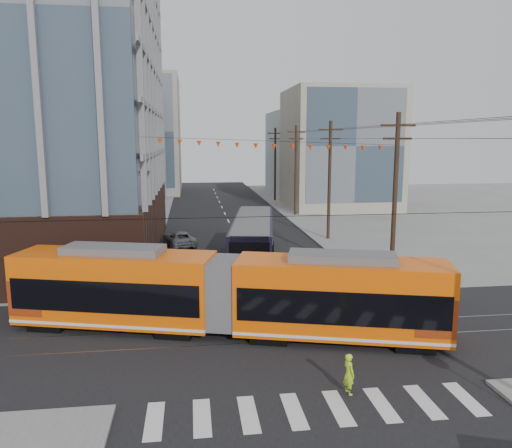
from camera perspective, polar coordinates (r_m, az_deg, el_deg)
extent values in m
plane|color=slate|center=(21.38, 4.84, -16.37)|extent=(160.00, 160.00, 0.00)
cube|color=#8C99A5|center=(71.90, -17.94, 8.95)|extent=(18.00, 16.00, 18.00)
cube|color=gray|center=(69.75, 9.48, 8.45)|extent=(14.00, 14.00, 16.00)
cube|color=gray|center=(91.28, -13.83, 9.83)|extent=(16.00, 18.00, 20.00)
cube|color=#8C99A5|center=(89.57, 6.97, 8.12)|extent=(16.00, 16.00, 14.00)
cylinder|color=black|center=(75.92, 2.20, 6.78)|extent=(0.30, 0.30, 11.00)
imported|color=#A8ABC0|center=(31.68, -9.49, -6.39)|extent=(2.78, 4.33, 1.35)
imported|color=silver|center=(38.26, -9.83, -3.69)|extent=(2.38, 4.43, 1.22)
imported|color=slate|center=(44.64, -8.76, -1.66)|extent=(3.34, 5.21, 1.34)
imported|color=#B0E122|center=(19.61, 10.56, -16.48)|extent=(0.52, 0.65, 1.57)
cube|color=slate|center=(33.98, 14.50, -5.97)|extent=(2.34, 3.86, 0.77)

